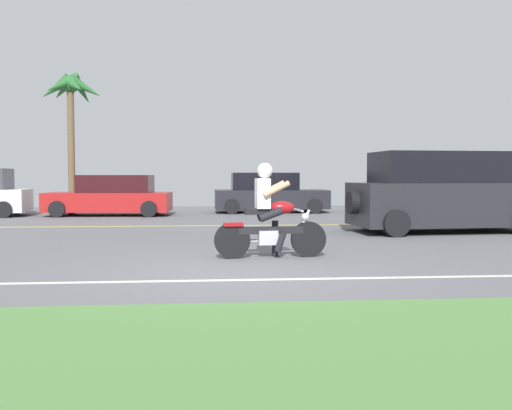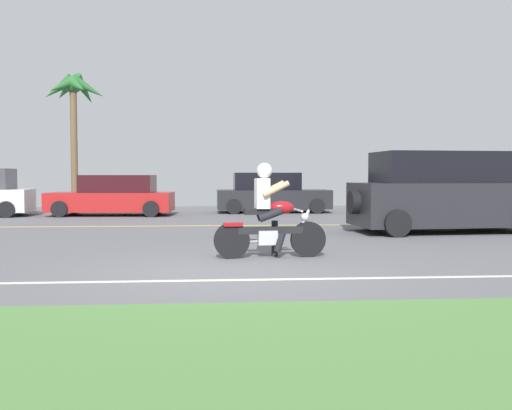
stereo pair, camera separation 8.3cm
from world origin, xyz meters
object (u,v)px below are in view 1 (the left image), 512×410
Objects in this scene: motorcyclist at (270,218)px; palm_tree_0 at (70,96)px; parked_car_1 at (111,196)px; suv_nearby at (442,193)px; parked_car_2 at (269,194)px; parked_car_3 at (434,193)px.

palm_tree_0 reaches higher than motorcyclist.
motorcyclist is at bearing -67.23° from parked_car_1.
parked_car_2 is (-3.55, 7.86, -0.26)m from suv_nearby.
parked_car_2 is 0.76× the size of palm_tree_0.
parked_car_3 is at bearing 56.68° from motorcyclist.
parked_car_3 reaches higher than parked_car_1.
suv_nearby is 8.16m from parked_car_3.
motorcyclist reaches higher than parked_car_3.
motorcyclist is 0.48× the size of parked_car_3.
motorcyclist reaches higher than parked_car_2.
motorcyclist is 14.05m from parked_car_3.
motorcyclist is 0.41× the size of suv_nearby.
parked_car_1 is at bearing 144.59° from suv_nearby.
motorcyclist is 6.34m from suv_nearby.
parked_car_2 is at bearing 177.95° from parked_car_3.
palm_tree_0 is at bearing 163.81° from parked_car_2.
motorcyclist is at bearing -139.57° from suv_nearby.
parked_car_3 is 15.15m from palm_tree_0.
suv_nearby reaches higher than motorcyclist.
parked_car_1 is at bearing -168.05° from parked_car_2.
palm_tree_0 reaches higher than suv_nearby.
motorcyclist is at bearing -123.32° from parked_car_3.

